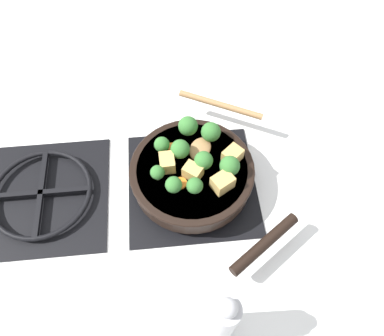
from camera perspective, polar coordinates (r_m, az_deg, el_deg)
ground_plane at (r=0.92m, az=-0.00°, el=-2.51°), size 2.40×2.40×0.00m
front_burner_grate at (r=0.91m, az=-0.00°, el=-2.14°), size 0.31×0.31×0.03m
rear_burner_grate at (r=0.96m, az=-21.87°, el=-3.77°), size 0.31×0.31×0.03m
skillet_pan at (r=0.87m, az=0.14°, el=-0.89°), size 0.40×0.36×0.05m
wooden_spoon at (r=0.92m, az=3.02°, el=6.77°), size 0.23×0.20×0.02m
tofu_cube_center_large at (r=0.82m, az=4.67°, el=-2.19°), size 0.05×0.06×0.04m
tofu_cube_near_handle at (r=0.85m, az=-3.80°, el=0.83°), size 0.04×0.04×0.03m
tofu_cube_east_chunk at (r=0.83m, az=0.36°, el=-0.53°), size 0.05×0.05×0.03m
tofu_cube_west_chunk at (r=0.86m, az=6.18°, el=1.91°), size 0.05×0.05×0.03m
broccoli_floret_near_spoon at (r=0.85m, az=-1.81°, el=2.88°), size 0.04×0.04×0.05m
broccoli_floret_center_top at (r=0.81m, az=-2.81°, el=-2.58°), size 0.04×0.04×0.04m
broccoli_floret_east_rim at (r=0.88m, az=2.89°, el=5.50°), size 0.05×0.05×0.05m
broccoli_floret_west_rim at (r=0.86m, az=-4.62°, el=3.57°), size 0.04×0.04×0.04m
broccoli_floret_north_edge at (r=0.83m, az=5.77°, el=0.32°), size 0.05×0.05×0.05m
broccoli_floret_south_cluster at (r=0.83m, az=1.78°, el=1.02°), size 0.04×0.04×0.05m
broccoli_floret_mid_floret at (r=0.83m, az=-5.28°, el=-0.69°), size 0.03×0.03×0.04m
broccoli_floret_small_inner at (r=0.89m, az=-0.71°, el=6.40°), size 0.05×0.05×0.05m
broccoli_floret_tall_stem at (r=0.80m, az=0.25°, el=-2.74°), size 0.04×0.04×0.04m
carrot_slice_orange_thin at (r=0.83m, az=-1.75°, el=-2.32°), size 0.03×0.03×0.01m
carrot_slice_near_center at (r=0.89m, az=-3.12°, el=3.21°), size 0.02×0.02×0.01m
pepper_mill at (r=0.72m, az=4.85°, el=-21.94°), size 0.05×0.05×0.21m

